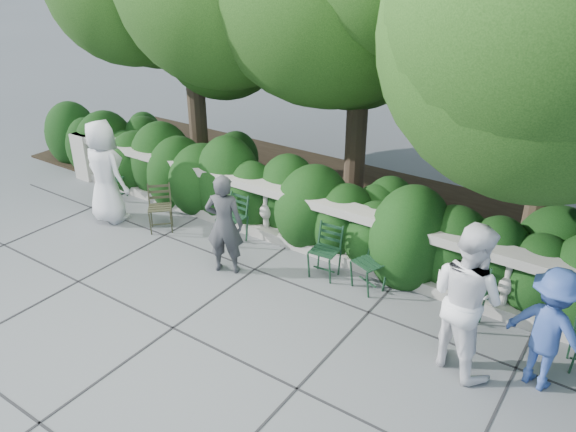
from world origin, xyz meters
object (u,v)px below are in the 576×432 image
Objects in this scene: chair_c at (320,280)px; chair_a at (228,244)px; chair_b at (113,201)px; person_older_blue at (549,329)px; person_casual_man at (466,298)px; chair_f at (360,292)px; chair_weathered at (162,234)px; person_woman_grey at (224,224)px; person_businessman at (105,172)px; chair_d at (458,327)px.

chair_a is at bearing 173.64° from chair_c.
person_older_blue is at bearing -27.35° from chair_b.
chair_f is at bearing 1.71° from person_casual_man.
chair_a is at bearing -158.86° from chair_f.
chair_weathered is 0.52× the size of person_woman_grey.
chair_c is 0.66m from chair_f.
person_businessman is 1.24× the size of person_older_blue.
chair_a is 4.41m from person_casual_man.
chair_a is 5.22m from person_older_blue.
chair_c is 3.37m from person_older_blue.
chair_a is at bearing -24.44° from chair_b.
chair_b is at bearing -37.30° from person_businessman.
chair_d is (7.04, -0.05, 0.00)m from chair_b.
person_older_blue is at bearing 158.10° from person_woman_grey.
person_businessman reaches higher than chair_weathered.
person_businessman reaches higher than chair_f.
chair_f is at bearing -23.99° from chair_b.
person_businessman is at bearing -64.03° from chair_b.
chair_b is at bearing -159.39° from chair_f.
person_businessman is at bearing -166.91° from chair_a.
person_woman_grey is (3.54, -0.69, 0.80)m from chair_b.
person_casual_man is (2.36, -0.64, 0.96)m from chair_c.
chair_weathered is at bearing -36.40° from chair_b.
person_businessman is at bearing -178.65° from chair_c.
chair_c is 0.44× the size of person_businessman.
person_businessman reaches higher than chair_b.
chair_c is 0.52× the size of person_woman_grey.
chair_c is at bearing -38.62° from chair_weathered.
person_woman_grey is at bearing -34.54° from chair_b.
person_woman_grey is 1.05× the size of person_older_blue.
person_casual_man is (3.72, -0.07, 0.16)m from person_woman_grey.
chair_a is 1.89m from chair_c.
person_woman_grey is (-3.50, -0.64, 0.80)m from chair_d.
person_businessman is 1.18× the size of person_woman_grey.
chair_weathered is at bearing -32.73° from person_woman_grey.
person_older_blue is at bearing -176.89° from person_businessman.
chair_weathered is 0.55× the size of person_older_blue.
person_businessman is (-4.28, -0.41, 0.94)m from chair_c.
chair_b and chair_weathered have the same top height.
chair_d is 1.43m from person_older_blue.
chair_a is 1.15m from person_woman_grey.
chair_f and chair_weathered have the same top height.
chair_d is 1.49m from chair_f.
person_woman_grey reaches higher than chair_weathered.
person_older_blue is (3.25, -0.42, 0.76)m from chair_c.
chair_d is 1.00× the size of chair_f.
chair_b is 0.55× the size of person_older_blue.
chair_b is 0.44× the size of person_casual_man.
chair_c is 1.00× the size of chair_weathered.
person_businessman is 7.53m from person_older_blue.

